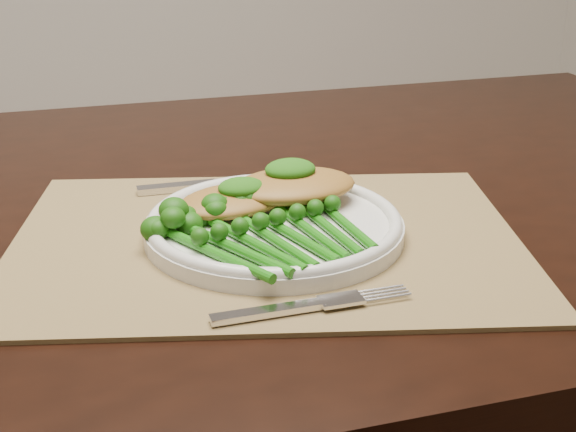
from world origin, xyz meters
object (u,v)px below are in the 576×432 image
object	(u,v)px
placemat	(266,240)
broccolini_bundle	(282,236)
dinner_plate	(274,225)
chicken_fillet_left	(232,201)

from	to	relation	value
placemat	broccolini_bundle	distance (m)	0.05
dinner_plate	chicken_fillet_left	world-z (taller)	chicken_fillet_left
chicken_fillet_left	dinner_plate	bearing A→B (deg)	-63.00
chicken_fillet_left	placemat	bearing A→B (deg)	-74.24
placemat	broccolini_bundle	xyz separation A→B (m)	(0.00, -0.04, 0.02)
dinner_plate	chicken_fillet_left	size ratio (longest dim) A/B	2.21
placemat	dinner_plate	xyz separation A→B (m)	(0.01, 0.00, 0.01)
chicken_fillet_left	broccolini_bundle	xyz separation A→B (m)	(0.03, -0.09, -0.01)
placemat	chicken_fillet_left	xyz separation A→B (m)	(-0.02, 0.04, 0.03)
dinner_plate	placemat	bearing A→B (deg)	-156.64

